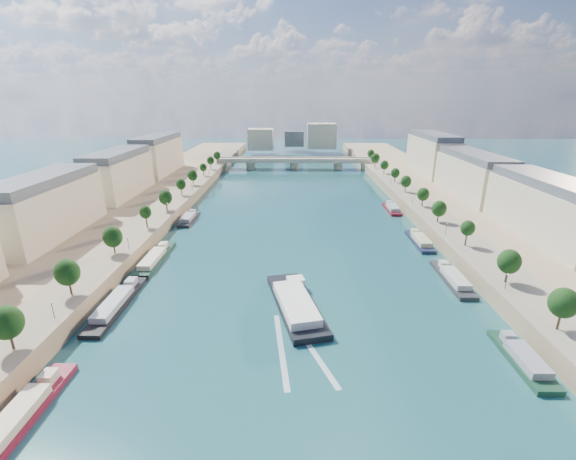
{
  "coord_description": "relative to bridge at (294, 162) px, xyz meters",
  "views": [
    {
      "loc": [
        -0.71,
        -41.85,
        50.87
      ],
      "look_at": [
        -2.52,
        89.15,
        5.0
      ],
      "focal_mm": 24.0,
      "sensor_mm": 36.0,
      "label": 1
    }
  ],
  "objects": [
    {
      "name": "pave_right",
      "position": [
        57.0,
        -139.32,
        -0.03
      ],
      "size": [
        14.0,
        520.0,
        0.1
      ],
      "primitive_type": "cube",
      "color": "gray",
      "rests_on": "quay_right"
    },
    {
      "name": "trees_left",
      "position": [
        -55.0,
        -137.32,
        5.39
      ],
      "size": [
        4.8,
        268.8,
        8.26
      ],
      "color": "#382B1E",
      "rests_on": "ground"
    },
    {
      "name": "tour_barge",
      "position": [
        0.06,
        -195.78,
        -3.81
      ],
      "size": [
        16.43,
        33.04,
        4.31
      ],
      "rotation": [
        0.0,
        0.0,
        0.24
      ],
      "color": "black",
      "rests_on": "ground"
    },
    {
      "name": "pave_left",
      "position": [
        -57.0,
        -139.32,
        -0.03
      ],
      "size": [
        14.0,
        520.0,
        0.1
      ],
      "primitive_type": "cube",
      "color": "gray",
      "rests_on": "quay_left"
    },
    {
      "name": "moored_barges_right",
      "position": [
        45.5,
        -185.18,
        -4.24
      ],
      "size": [
        5.0,
        170.24,
        3.6
      ],
      "color": "black",
      "rests_on": "ground"
    },
    {
      "name": "buildings_right",
      "position": [
        85.0,
        -127.32,
        11.37
      ],
      "size": [
        16.0,
        226.0,
        23.2
      ],
      "color": "#BDB391",
      "rests_on": "ground"
    },
    {
      "name": "quay_right",
      "position": [
        72.0,
        -139.32,
        -2.58
      ],
      "size": [
        44.0,
        520.0,
        5.0
      ],
      "primitive_type": "cube",
      "color": "#9E8460",
      "rests_on": "ground"
    },
    {
      "name": "skyline",
      "position": [
        3.19,
        80.2,
        9.57
      ],
      "size": [
        79.0,
        42.0,
        22.0
      ],
      "color": "#BDB391",
      "rests_on": "ground"
    },
    {
      "name": "ground",
      "position": [
        0.0,
        -139.32,
        -5.08
      ],
      "size": [
        700.0,
        700.0,
        0.0
      ],
      "primitive_type": "plane",
      "color": "#0E353E",
      "rests_on": "ground"
    },
    {
      "name": "quay_left",
      "position": [
        -72.0,
        -139.32,
        -2.58
      ],
      "size": [
        44.0,
        520.0,
        5.0
      ],
      "primitive_type": "cube",
      "color": "#9E8460",
      "rests_on": "ground"
    },
    {
      "name": "buildings_left",
      "position": [
        -85.0,
        -127.32,
        11.37
      ],
      "size": [
        16.0,
        226.0,
        23.2
      ],
      "color": "#BDB391",
      "rests_on": "ground"
    },
    {
      "name": "wake",
      "position": [
        0.06,
        -212.28,
        -5.06
      ],
      "size": [
        13.74,
        25.96,
        0.04
      ],
      "color": "silver",
      "rests_on": "ground"
    },
    {
      "name": "lamps_right",
      "position": [
        52.5,
        -134.32,
        2.7
      ],
      "size": [
        0.36,
        200.36,
        4.28
      ],
      "color": "black",
      "rests_on": "ground"
    },
    {
      "name": "trees_right",
      "position": [
        55.0,
        -129.32,
        5.39
      ],
      "size": [
        4.8,
        268.8,
        8.26
      ],
      "color": "#382B1E",
      "rests_on": "ground"
    },
    {
      "name": "lamps_left",
      "position": [
        -52.5,
        -149.32,
        2.7
      ],
      "size": [
        0.36,
        200.36,
        4.28
      ],
      "color": "black",
      "rests_on": "ground"
    },
    {
      "name": "moored_barges_left",
      "position": [
        -45.5,
        -197.46,
        -4.24
      ],
      "size": [
        5.0,
        158.38,
        3.6
      ],
      "color": "#1D2340",
      "rests_on": "ground"
    },
    {
      "name": "bridge",
      "position": [
        0.0,
        0.0,
        0.0
      ],
      "size": [
        112.0,
        12.0,
        8.15
      ],
      "color": "#C1B79E",
      "rests_on": "ground"
    }
  ]
}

